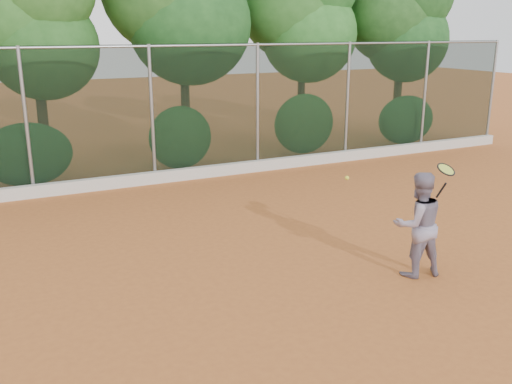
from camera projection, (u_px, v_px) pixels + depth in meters
name	position (u px, v px, depth m)	size (l,w,h in m)	color
ground	(284.00, 284.00, 8.95)	(80.00, 80.00, 0.00)	#A75927
concrete_curb	(157.00, 177.00, 14.79)	(24.00, 0.20, 0.30)	beige
tennis_player	(418.00, 224.00, 9.07)	(0.84, 0.65, 1.72)	gray
chainlink_fence	(152.00, 111.00, 14.47)	(24.09, 0.09, 3.50)	black
foliage_backdrop	(106.00, 8.00, 15.24)	(23.70, 3.63, 7.55)	#422C19
tennis_racket	(446.00, 172.00, 8.82)	(0.34, 0.32, 0.58)	black
tennis_ball_in_flight	(347.00, 178.00, 8.86)	(0.07, 0.07, 0.07)	yellow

